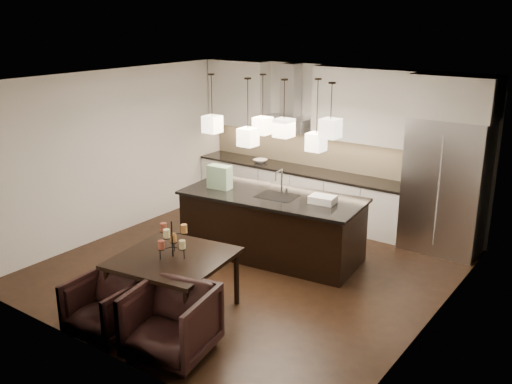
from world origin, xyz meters
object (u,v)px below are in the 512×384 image
Objects in this scene: refrigerator at (446,186)px; island_body at (272,227)px; dining_table at (174,285)px; armchair_right at (171,322)px; armchair_left at (104,307)px.

refrigerator is 2.80m from island_body.
dining_table is 1.47× the size of armchair_right.
armchair_left is at bearing -116.42° from refrigerator.
armchair_right is (-1.45, -4.71, -0.67)m from refrigerator.
dining_table is 0.94m from armchair_right.
refrigerator is 4.55m from dining_table.
refrigerator reaches higher than dining_table.
refrigerator is at bearing 59.31° from armchair_left.
island_body is at bearing 79.71° from armchair_left.
armchair_right is (0.64, -2.93, -0.07)m from island_body.
armchair_right is (0.62, -0.71, 0.01)m from dining_table.
dining_table is (-2.07, -4.00, -0.68)m from refrigerator.
armchair_left is at bearing -120.15° from dining_table.
refrigerator is 0.79× the size of island_body.
island_body reaches higher than armchair_left.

